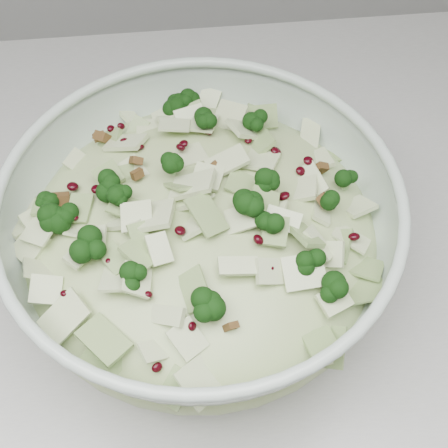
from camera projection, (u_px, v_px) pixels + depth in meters
The scene contains 3 objects.
counter at pixel (272, 359), 1.02m from camera, with size 3.60×0.60×0.90m, color #B6B6B1.
mixing_bowl at pixel (201, 239), 0.53m from camera, with size 0.33×0.33×0.13m.
salad at pixel (201, 225), 0.51m from camera, with size 0.31×0.31×0.13m.
Camera 1 is at (-0.12, 1.31, 1.41)m, focal length 50.00 mm.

